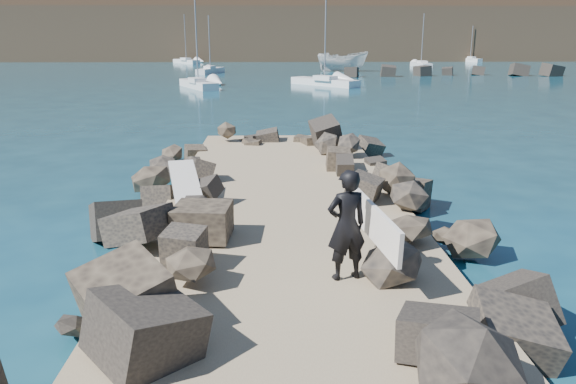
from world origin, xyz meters
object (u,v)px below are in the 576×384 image
(surfer_with_board, at_px, (350,225))
(sailboat_c, at_px, (325,82))
(boat_imported, at_px, (343,61))
(surfboard_resting, at_px, (186,188))

(surfer_with_board, bearing_deg, sailboat_c, 85.26)
(surfer_with_board, bearing_deg, boat_imported, 83.09)
(boat_imported, xyz_separation_m, sailboat_c, (-4.35, -21.64, -0.94))
(surfboard_resting, height_order, boat_imported, boat_imported)
(surfer_with_board, xyz_separation_m, sailboat_c, (3.75, 45.23, -1.22))
(surfboard_resting, relative_size, surfer_with_board, 1.09)
(sailboat_c, bearing_deg, surfer_with_board, -94.74)
(surfer_with_board, distance_m, sailboat_c, 45.41)
(boat_imported, height_order, sailboat_c, sailboat_c)
(surfboard_resting, xyz_separation_m, sailboat_c, (7.18, 40.84, -0.70))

